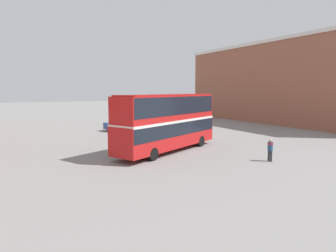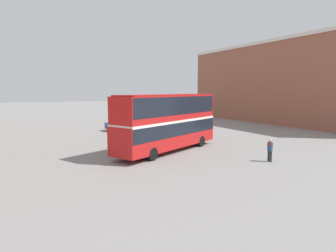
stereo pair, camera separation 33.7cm
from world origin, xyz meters
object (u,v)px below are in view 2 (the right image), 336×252
object	(u,v)px
pedestrian_foreground	(270,148)
parked_car_kerb_near	(157,128)
parked_car_kerb_far	(122,124)
double_decker_bus	(168,119)

from	to	relation	value
pedestrian_foreground	parked_car_kerb_near	distance (m)	16.19
parked_car_kerb_far	double_decker_bus	bearing A→B (deg)	-100.05
pedestrian_foreground	parked_car_kerb_far	xyz separation A→B (m)	(-4.01, 21.55, -0.23)
pedestrian_foreground	parked_car_kerb_near	world-z (taller)	pedestrian_foreground
pedestrian_foreground	parked_car_kerb_near	bearing A→B (deg)	-76.73
double_decker_bus	parked_car_kerb_far	xyz separation A→B (m)	(0.91, 14.76, -1.99)
pedestrian_foreground	parked_car_kerb_near	size ratio (longest dim) A/B	0.37
parked_car_kerb_near	parked_car_kerb_far	size ratio (longest dim) A/B	1.03
parked_car_kerb_near	parked_car_kerb_far	xyz separation A→B (m)	(-2.47, 5.44, 0.06)
double_decker_bus	parked_car_kerb_far	world-z (taller)	double_decker_bus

